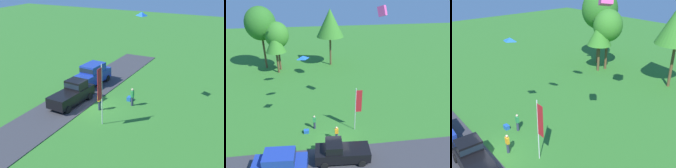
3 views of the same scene
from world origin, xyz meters
The scene contains 10 objects.
ground_plane centered at (0.00, 0.00, 0.00)m, with size 120.00×120.00×0.00m, color #337528.
car_pickup_mid_row centered at (0.17, -2.04, 1.11)m, with size 5.11×2.29×2.14m.
person_on_lawn centered at (-2.03, 3.12, 0.88)m, with size 0.36×0.24×1.71m.
person_beside_suv centered at (0.18, 0.84, 0.88)m, with size 0.36×0.24×1.71m.
tree_left_of_center centered at (-10.30, 22.75, 8.22)m, with size 5.28×5.28×11.14m.
tree_far_left centered at (-7.81, 20.25, 5.50)m, with size 3.44×3.44×7.26m.
tree_lone_near centered at (-7.60, 21.61, 6.41)m, with size 4.13×4.13×8.71m.
flag_banner centered at (2.67, 2.35, 3.31)m, with size 0.71×0.08×5.22m.
cooler_box centered at (-2.96, 2.44, 0.20)m, with size 0.56×0.40×0.40m, color blue.
kite_diamond_high_right centered at (-2.80, 3.49, 8.43)m, with size 1.00×0.77×0.31m, color blue.
Camera 3 is at (16.31, -6.95, 13.91)m, focal length 42.00 mm.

